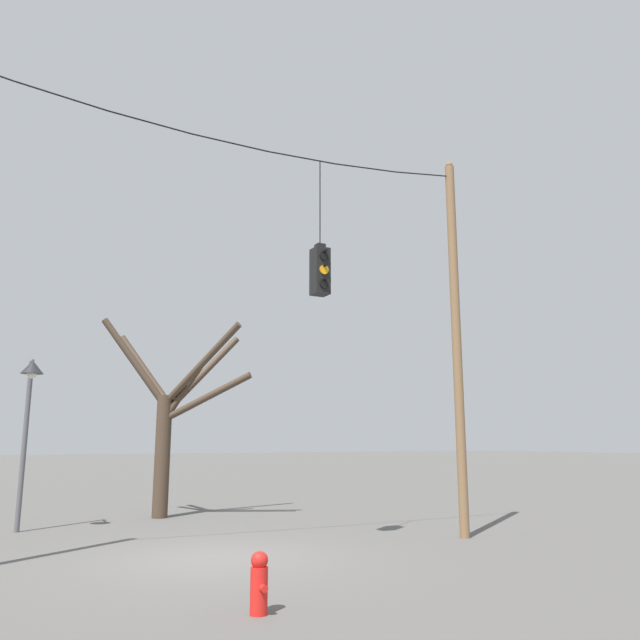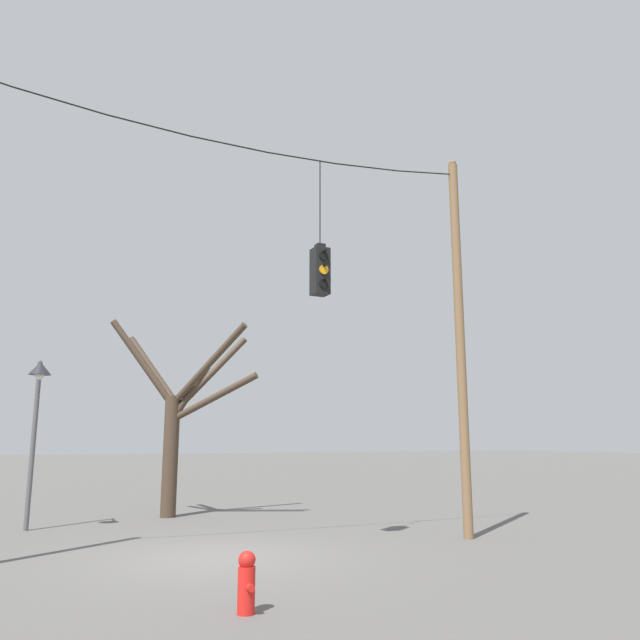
# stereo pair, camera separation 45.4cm
# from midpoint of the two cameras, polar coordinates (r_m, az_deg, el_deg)

# --- Properties ---
(ground_plane) EXTENTS (200.00, 200.00, 0.00)m
(ground_plane) POSITION_cam_midpoint_polar(r_m,az_deg,el_deg) (12.39, -10.69, -20.64)
(ground_plane) COLOR #565451
(utility_pole_right) EXTENTS (0.22, 0.22, 8.94)m
(utility_pole_right) POSITION_cam_midpoint_polar(r_m,az_deg,el_deg) (14.96, 11.53, -1.76)
(utility_pole_right) COLOR brown
(utility_pole_right) RESTS_ON ground_plane
(span_wire) EXTENTS (11.38, 0.03, 0.48)m
(span_wire) POSITION_cam_midpoint_polar(r_m,az_deg,el_deg) (13.48, -9.09, 16.27)
(span_wire) COLOR black
(traffic_light_near_right_pole) EXTENTS (0.34, 0.46, 3.02)m
(traffic_light_near_right_pole) POSITION_cam_midpoint_polar(r_m,az_deg,el_deg) (13.26, -0.97, 4.58)
(traffic_light_near_right_pole) COLOR black
(street_lamp) EXTENTS (0.52, 0.90, 4.06)m
(street_lamp) POSITION_cam_midpoint_polar(r_m,az_deg,el_deg) (16.73, -25.75, -6.27)
(street_lamp) COLOR #515156
(street_lamp) RESTS_ON ground_plane
(bare_tree) EXTENTS (4.10, 3.39, 5.65)m
(bare_tree) POSITION_cam_midpoint_polar(r_m,az_deg,el_deg) (18.70, -14.16, -8.42)
(bare_tree) COLOR #423326
(bare_tree) RESTS_ON ground_plane
(fire_hydrant) EXTENTS (0.22, 0.30, 0.75)m
(fire_hydrant) POSITION_cam_midpoint_polar(r_m,az_deg,el_deg) (8.47, -7.24, -22.70)
(fire_hydrant) COLOR red
(fire_hydrant) RESTS_ON ground_plane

